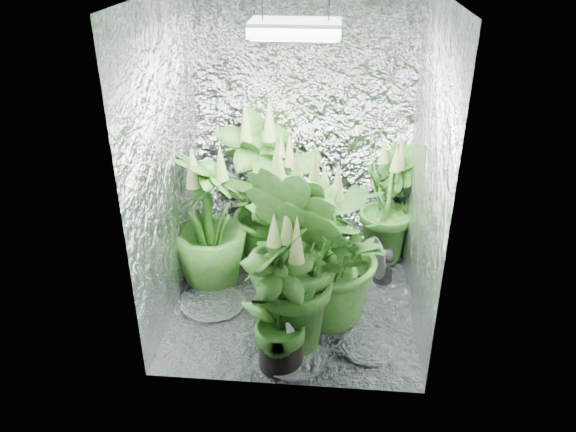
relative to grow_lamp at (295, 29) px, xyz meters
The scene contains 12 objects.
ground 1.83m from the grow_lamp, ahead, with size 1.60×1.60×0.00m, color silver.
walls 0.83m from the grow_lamp, ahead, with size 1.62×1.62×2.00m.
grow_lamp is the anchor object (origin of this frame).
plant_a 1.43m from the grow_lamp, 109.73° to the left, with size 0.93×0.93×1.03m.
plant_b 1.45m from the grow_lamp, 117.54° to the left, with size 0.80×0.80×1.23m.
plant_c 1.64m from the grow_lamp, 44.87° to the left, with size 0.53×0.53×0.99m.
plant_d 1.48m from the grow_lamp, 164.00° to the left, with size 0.73×0.73×1.08m.
plant_e 1.32m from the grow_lamp, 45.95° to the right, with size 1.20×1.20×1.12m.
plant_f 1.49m from the grow_lamp, 92.21° to the right, with size 0.67×0.67×1.04m.
plant_g 1.27m from the grow_lamp, 83.16° to the right, with size 0.93×0.93×1.33m.
circulation_fan 1.80m from the grow_lamp, 26.75° to the left, with size 0.19×0.30×0.36m.
plant_label 1.67m from the grow_lamp, 87.29° to the right, with size 0.05×0.01×0.07m, color white.
Camera 1 is at (0.25, -3.18, 2.34)m, focal length 35.00 mm.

